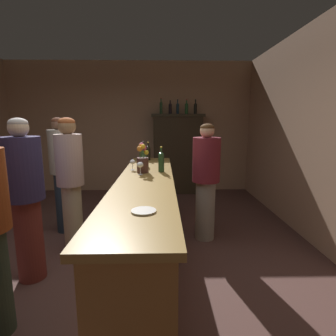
{
  "coord_description": "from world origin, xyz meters",
  "views": [
    {
      "loc": [
        0.73,
        -2.62,
        1.63
      ],
      "look_at": [
        0.79,
        0.36,
        1.09
      ],
      "focal_mm": 27.95,
      "sensor_mm": 36.0,
      "label": 1
    }
  ],
  "objects_px": {
    "wine_bottle_merlot": "(143,155)",
    "wine_glass_front": "(140,165)",
    "display_cabinet": "(178,153)",
    "bartender": "(206,178)",
    "display_bottle_center": "(178,108)",
    "patron_redhead": "(25,195)",
    "wine_glass_mid": "(133,162)",
    "display_bottle_midright": "(187,108)",
    "cheese_plate": "(144,211)",
    "wine_bottle_syrah": "(161,161)",
    "bar_counter": "(146,225)",
    "display_bottle_left": "(161,107)",
    "display_bottle_midleft": "(170,108)",
    "wine_bottle_malbec": "(148,152)",
    "patron_by_cabinet": "(70,179)",
    "display_bottle_right": "(195,108)",
    "patron_near_entrance": "(61,170)",
    "flower_arrangement": "(143,161)"
  },
  "relations": [
    {
      "from": "cheese_plate",
      "to": "display_bottle_midleft",
      "type": "xyz_separation_m",
      "value": [
        0.3,
        4.16,
        0.87
      ]
    },
    {
      "from": "wine_glass_mid",
      "to": "display_bottle_right",
      "type": "relative_size",
      "value": 0.42
    },
    {
      "from": "cheese_plate",
      "to": "display_bottle_right",
      "type": "distance_m",
      "value": 4.33
    },
    {
      "from": "bar_counter",
      "to": "wine_glass_front",
      "type": "bearing_deg",
      "value": 107.35
    },
    {
      "from": "wine_bottle_merlot",
      "to": "wine_glass_front",
      "type": "relative_size",
      "value": 2.22
    },
    {
      "from": "display_bottle_center",
      "to": "patron_redhead",
      "type": "distance_m",
      "value": 3.84
    },
    {
      "from": "display_cabinet",
      "to": "wine_bottle_syrah",
      "type": "relative_size",
      "value": 5.82
    },
    {
      "from": "display_bottle_left",
      "to": "patron_by_cabinet",
      "type": "distance_m",
      "value": 3.07
    },
    {
      "from": "display_cabinet",
      "to": "bartender",
      "type": "height_order",
      "value": "display_cabinet"
    },
    {
      "from": "cheese_plate",
      "to": "display_bottle_midright",
      "type": "bearing_deg",
      "value": 81.0
    },
    {
      "from": "wine_bottle_merlot",
      "to": "patron_redhead",
      "type": "xyz_separation_m",
      "value": [
        -1.11,
        -1.03,
        -0.26
      ]
    },
    {
      "from": "cheese_plate",
      "to": "patron_redhead",
      "type": "distance_m",
      "value": 1.52
    },
    {
      "from": "bar_counter",
      "to": "display_bottle_midleft",
      "type": "bearing_deg",
      "value": 83.6
    },
    {
      "from": "cheese_plate",
      "to": "wine_bottle_merlot",
      "type": "bearing_deg",
      "value": 94.0
    },
    {
      "from": "wine_bottle_malbec",
      "to": "flower_arrangement",
      "type": "bearing_deg",
      "value": -90.81
    },
    {
      "from": "patron_by_cabinet",
      "to": "bartender",
      "type": "distance_m",
      "value": 1.74
    },
    {
      "from": "wine_bottle_malbec",
      "to": "wine_glass_front",
      "type": "height_order",
      "value": "wine_bottle_malbec"
    },
    {
      "from": "display_bottle_left",
      "to": "display_bottle_center",
      "type": "distance_m",
      "value": 0.36
    },
    {
      "from": "wine_bottle_merlot",
      "to": "display_bottle_midleft",
      "type": "bearing_deg",
      "value": 79.15
    },
    {
      "from": "patron_near_entrance",
      "to": "bartender",
      "type": "distance_m",
      "value": 2.07
    },
    {
      "from": "bar_counter",
      "to": "wine_bottle_merlot",
      "type": "xyz_separation_m",
      "value": [
        -0.08,
        0.89,
        0.65
      ]
    },
    {
      "from": "cheese_plate",
      "to": "bartender",
      "type": "xyz_separation_m",
      "value": [
        0.72,
        1.77,
        -0.17
      ]
    },
    {
      "from": "patron_redhead",
      "to": "wine_bottle_malbec",
      "type": "bearing_deg",
      "value": 59.45
    },
    {
      "from": "wine_glass_mid",
      "to": "display_bottle_midright",
      "type": "relative_size",
      "value": 0.42
    },
    {
      "from": "wine_glass_front",
      "to": "wine_glass_mid",
      "type": "relative_size",
      "value": 1.11
    },
    {
      "from": "display_bottle_left",
      "to": "bartender",
      "type": "bearing_deg",
      "value": -75.65
    },
    {
      "from": "display_bottle_midleft",
      "to": "wine_bottle_syrah",
      "type": "bearing_deg",
      "value": -93.91
    },
    {
      "from": "wine_bottle_merlot",
      "to": "wine_glass_front",
      "type": "height_order",
      "value": "wine_bottle_merlot"
    },
    {
      "from": "bar_counter",
      "to": "cheese_plate",
      "type": "bearing_deg",
      "value": -87.01
    },
    {
      "from": "display_cabinet",
      "to": "wine_bottle_merlot",
      "type": "bearing_deg",
      "value": -104.93
    },
    {
      "from": "patron_by_cabinet",
      "to": "patron_near_entrance",
      "type": "distance_m",
      "value": 0.67
    },
    {
      "from": "display_cabinet",
      "to": "display_bottle_midright",
      "type": "distance_m",
      "value": 1.0
    },
    {
      "from": "display_bottle_right",
      "to": "patron_near_entrance",
      "type": "bearing_deg",
      "value": -136.09
    },
    {
      "from": "wine_bottle_malbec",
      "to": "wine_glass_mid",
      "type": "distance_m",
      "value": 0.82
    },
    {
      "from": "display_bottle_center",
      "to": "patron_near_entrance",
      "type": "xyz_separation_m",
      "value": [
        -1.8,
        -2.1,
        -0.97
      ]
    },
    {
      "from": "display_cabinet",
      "to": "patron_near_entrance",
      "type": "bearing_deg",
      "value": -130.63
    },
    {
      "from": "wine_bottle_merlot",
      "to": "cheese_plate",
      "type": "distance_m",
      "value": 1.9
    },
    {
      "from": "wine_bottle_syrah",
      "to": "bar_counter",
      "type": "bearing_deg",
      "value": -112.82
    },
    {
      "from": "cheese_plate",
      "to": "display_bottle_center",
      "type": "relative_size",
      "value": 0.55
    },
    {
      "from": "wine_bottle_syrah",
      "to": "patron_by_cabinet",
      "type": "xyz_separation_m",
      "value": [
        -1.11,
        0.08,
        -0.23
      ]
    },
    {
      "from": "display_cabinet",
      "to": "patron_redhead",
      "type": "bearing_deg",
      "value": -117.5
    },
    {
      "from": "wine_bottle_merlot",
      "to": "wine_glass_mid",
      "type": "bearing_deg",
      "value": -105.76
    },
    {
      "from": "display_cabinet",
      "to": "wine_glass_mid",
      "type": "xyz_separation_m",
      "value": [
        -0.71,
        -2.65,
        0.2
      ]
    },
    {
      "from": "bar_counter",
      "to": "wine_glass_mid",
      "type": "relative_size",
      "value": 23.79
    },
    {
      "from": "patron_near_entrance",
      "to": "bartender",
      "type": "relative_size",
      "value": 1.05
    },
    {
      "from": "cheese_plate",
      "to": "display_bottle_midleft",
      "type": "bearing_deg",
      "value": 85.84
    },
    {
      "from": "display_bottle_right",
      "to": "bartender",
      "type": "height_order",
      "value": "display_bottle_right"
    },
    {
      "from": "wine_glass_mid",
      "to": "cheese_plate",
      "type": "relative_size",
      "value": 0.77
    },
    {
      "from": "display_bottle_midright",
      "to": "bartender",
      "type": "distance_m",
      "value": 2.61
    },
    {
      "from": "wine_bottle_syrah",
      "to": "wine_bottle_malbec",
      "type": "bearing_deg",
      "value": 102.39
    }
  ]
}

